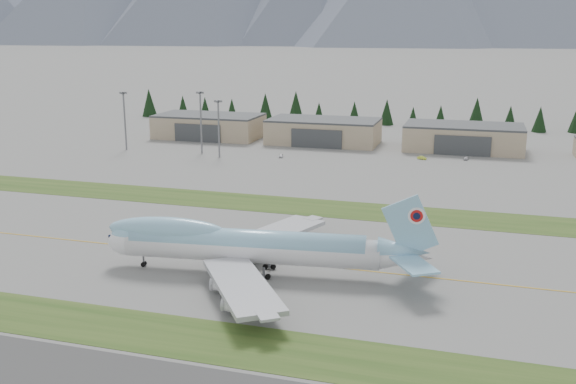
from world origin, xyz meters
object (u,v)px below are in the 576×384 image
(hangar_left, at_px, (209,126))
(service_vehicle_a, at_px, (281,157))
(boeing_747_freighter, at_px, (247,245))
(service_vehicle_b, at_px, (422,159))
(hangar_right, at_px, (463,137))
(hangar_center, at_px, (324,131))
(service_vehicle_c, at_px, (466,160))

(hangar_left, bearing_deg, service_vehicle_a, -38.39)
(boeing_747_freighter, relative_size, hangar_left, 1.45)
(boeing_747_freighter, height_order, service_vehicle_b, boeing_747_freighter)
(hangar_right, xyz_separation_m, service_vehicle_b, (-14.58, -25.29, -5.39))
(service_vehicle_a, bearing_deg, boeing_747_freighter, -89.43)
(service_vehicle_a, bearing_deg, hangar_center, 63.62)
(hangar_left, xyz_separation_m, service_vehicle_b, (100.42, -25.29, -5.39))
(service_vehicle_a, distance_m, service_vehicle_b, 55.14)
(hangar_left, distance_m, hangar_center, 55.00)
(hangar_left, relative_size, service_vehicle_c, 12.59)
(boeing_747_freighter, bearing_deg, service_vehicle_b, 73.09)
(hangar_right, bearing_deg, service_vehicle_c, -85.11)
(service_vehicle_a, relative_size, service_vehicle_c, 1.03)
(service_vehicle_c, bearing_deg, hangar_right, 100.26)
(service_vehicle_a, xyz_separation_m, service_vehicle_c, (70.34, 15.40, 0.00))
(service_vehicle_a, xyz_separation_m, service_vehicle_b, (53.92, 11.55, 0.00))
(service_vehicle_c, bearing_deg, hangar_left, 174.98)
(hangar_left, xyz_separation_m, service_vehicle_c, (116.83, -21.44, -5.39))
(hangar_left, xyz_separation_m, hangar_right, (115.00, 0.00, 0.00))
(boeing_747_freighter, height_order, service_vehicle_a, boeing_747_freighter)
(hangar_left, distance_m, hangar_right, 115.00)
(hangar_left, height_order, service_vehicle_b, hangar_left)
(hangar_right, height_order, service_vehicle_a, hangar_right)
(service_vehicle_c, bearing_deg, service_vehicle_a, -162.28)
(service_vehicle_b, bearing_deg, service_vehicle_a, 126.65)
(hangar_center, xyz_separation_m, service_vehicle_a, (-8.50, -36.84, -5.39))
(boeing_747_freighter, height_order, hangar_left, boeing_747_freighter)
(boeing_747_freighter, xyz_separation_m, service_vehicle_b, (23.83, 132.63, -6.02))
(hangar_center, bearing_deg, service_vehicle_b, -29.11)
(boeing_747_freighter, height_order, service_vehicle_c, boeing_747_freighter)
(service_vehicle_b, bearing_deg, hangar_left, 100.43)
(hangar_left, distance_m, service_vehicle_a, 59.56)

